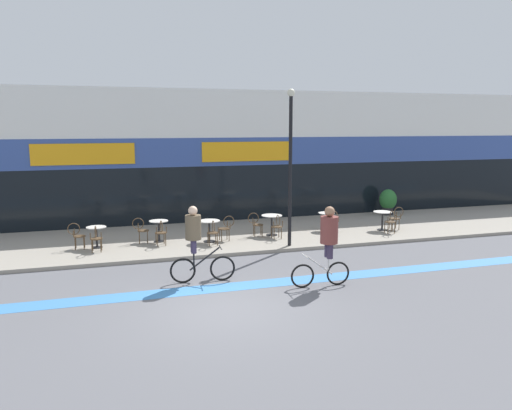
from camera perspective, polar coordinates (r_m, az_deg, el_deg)
The scene contains 25 objects.
ground_plane at distance 11.99m, azimuth -3.37°, elevation -11.70°, with size 120.00×120.00×0.00m, color #5B5B60.
sidewalk_slab at distance 18.81m, azimuth -8.62°, elevation -3.87°, with size 40.00×5.50×0.12m, color gray.
storefront_facade at distance 23.06m, azimuth -10.53°, elevation 5.52°, with size 40.00×4.06×5.75m.
bike_lane_stripe at distance 13.36m, azimuth -4.90°, elevation -9.48°, with size 36.00×0.70×0.01m, color #3D7AB7.
bistro_table_0 at distance 17.80m, azimuth -17.77°, elevation -3.05°, with size 0.66×0.66×0.73m.
bistro_table_1 at distance 18.17m, azimuth -11.05°, elevation -2.45°, with size 0.67×0.67×0.76m.
bistro_table_2 at distance 17.90m, azimuth -5.37°, elevation -2.46°, with size 0.77×0.77×0.77m.
bistro_table_3 at distance 18.86m, azimuth 1.81°, elevation -1.81°, with size 0.78×0.78×0.77m.
bistro_table_4 at distance 19.93m, azimuth 8.05°, elevation -1.46°, with size 0.65×0.65×0.71m.
bistro_table_5 at distance 20.40m, azimuth 14.25°, elevation -1.32°, with size 0.72×0.72×0.75m.
cafe_chair_0_near at distance 17.19m, azimuth -17.81°, elevation -3.48°, with size 0.43×0.59×0.90m.
cafe_chair_0_side at distance 17.83m, azimuth -19.78°, elevation -3.14°, with size 0.58×0.41×0.90m.
cafe_chair_1_near at distance 17.57m, azimuth -10.81°, elevation -2.93°, with size 0.43×0.59×0.90m.
cafe_chair_1_side at distance 18.13m, azimuth -13.01°, elevation -2.63°, with size 0.59×0.43×0.90m.
cafe_chair_2_near at distance 17.31m, azimuth -4.95°, elevation -2.98°, with size 0.41×0.58×0.90m.
cafe_chair_2_side at distance 18.04m, azimuth -3.42°, elevation -2.46°, with size 0.58×0.42×0.90m.
cafe_chair_3_near at distance 18.29m, azimuth 2.44°, elevation -2.30°, with size 0.40×0.58×0.90m.
cafe_chair_3_side at distance 18.69m, azimuth -0.01°, elevation -2.04°, with size 0.60×0.45×0.90m.
cafe_chair_4_near at distance 19.37m, azimuth 8.85°, elevation -1.75°, with size 0.43×0.59×0.90m.
cafe_chair_5_near at distance 19.88m, azimuth 15.16°, elevation -1.69°, with size 0.44×0.59×0.90m.
cafe_chair_5_side at distance 20.72m, azimuth 15.74°, elevation -1.28°, with size 0.59×0.44×0.90m.
planter_pot at distance 23.95m, azimuth 14.85°, elevation 0.45°, with size 0.79×0.79×1.19m.
lamp_post at distance 16.95m, azimuth 3.95°, elevation 5.49°, with size 0.26×0.26×5.33m.
cyclist_0 at distance 13.60m, azimuth -6.89°, elevation -3.89°, with size 1.79×0.54×2.12m.
cyclist_1 at distance 13.32m, azimuth 8.17°, elevation -3.83°, with size 1.65×0.53×2.16m.
Camera 1 is at (-2.62, -10.90, 4.27)m, focal length 35.00 mm.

